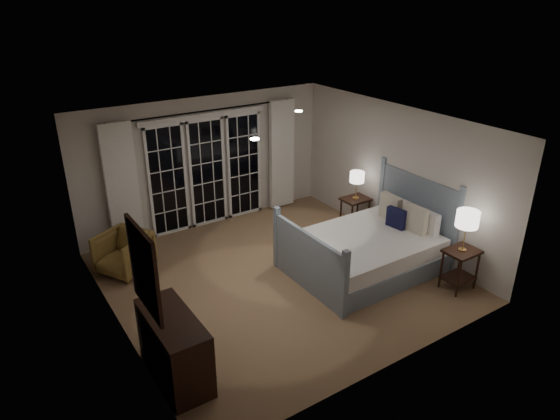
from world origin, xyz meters
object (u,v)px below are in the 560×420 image
lamp_left (468,219)px  lamp_right (357,177)px  bed (367,249)px  armchair (124,253)px  nightstand_right (355,209)px  dresser (174,347)px  nightstand_left (460,263)px

lamp_left → lamp_right: (0.02, 2.45, -0.11)m
bed → armchair: (-3.40, 2.07, -0.00)m
armchair → nightstand_right: bearing=48.8°
armchair → dresser: size_ratio=0.63×
lamp_left → armchair: lamp_left is taller
nightstand_right → armchair: size_ratio=0.87×
nightstand_right → dresser: 4.80m
nightstand_left → armchair: bearing=141.5°
nightstand_left → nightstand_right: nightstand_left is taller
bed → nightstand_right: (0.78, 1.22, 0.09)m
nightstand_left → armchair: 5.31m
lamp_right → armchair: (-4.18, 0.86, -0.73)m
nightstand_left → nightstand_right: 2.45m
bed → lamp_left: bearing=-58.3°
bed → nightstand_right: 1.45m
armchair → bed: bearing=29.0°
bed → lamp_left: size_ratio=3.68×
lamp_left → nightstand_right: bearing=89.6°
bed → dresser: (-3.64, -0.66, 0.08)m
dresser → armchair: bearing=85.0°
nightstand_right → armchair: (-4.18, 0.86, -0.09)m
lamp_right → nightstand_right: bearing=0.0°
nightstand_right → lamp_left: 2.56m
nightstand_left → nightstand_right: bearing=89.6°
bed → dresser: size_ratio=2.00×
dresser → lamp_left: bearing=-7.4°
nightstand_left → lamp_left: 0.74m
nightstand_right → lamp_right: lamp_right is taller
lamp_left → dresser: 4.50m
lamp_left → lamp_right: 2.45m
bed → dresser: bearing=-169.7°
lamp_left → dresser: (-4.40, 0.57, -0.76)m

